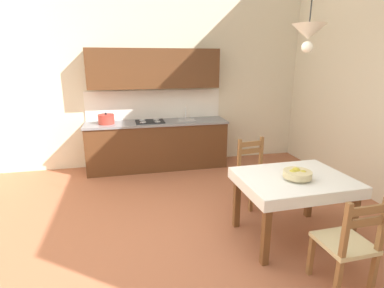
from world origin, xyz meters
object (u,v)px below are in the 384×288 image
(dining_table, at_px, (293,188))
(pendant_lamp, at_px, (309,33))
(kitchen_cabinetry, at_px, (156,123))
(dining_chair_camera_side, at_px, (348,244))
(dining_chair_kitchen_side, at_px, (255,174))
(fruit_bowl, at_px, (297,174))

(dining_table, height_order, pendant_lamp, pendant_lamp)
(kitchen_cabinetry, xyz_separation_m, dining_chair_camera_side, (1.26, -3.58, -0.41))
(kitchen_cabinetry, bearing_deg, dining_chair_camera_side, -70.57)
(kitchen_cabinetry, height_order, dining_chair_kitchen_side, kitchen_cabinetry)
(dining_table, distance_m, dining_chair_kitchen_side, 0.94)
(dining_chair_kitchen_side, bearing_deg, dining_table, -87.87)
(dining_chair_camera_side, relative_size, fruit_bowl, 3.10)
(fruit_bowl, height_order, pendant_lamp, pendant_lamp)
(dining_chair_camera_side, relative_size, pendant_lamp, 1.16)
(dining_chair_camera_side, bearing_deg, kitchen_cabinetry, 109.43)
(dining_chair_kitchen_side, height_order, pendant_lamp, pendant_lamp)
(fruit_bowl, relative_size, pendant_lamp, 0.37)
(kitchen_cabinetry, distance_m, dining_table, 3.01)
(dining_chair_camera_side, height_order, pendant_lamp, pendant_lamp)
(kitchen_cabinetry, xyz_separation_m, fruit_bowl, (1.20, -2.82, -0.04))
(dining_chair_camera_side, xyz_separation_m, fruit_bowl, (-0.06, 0.76, 0.37))
(dining_chair_kitchen_side, xyz_separation_m, pendant_lamp, (-0.00, -0.98, 1.80))
(fruit_bowl, bearing_deg, dining_chair_camera_side, -85.49)
(kitchen_cabinetry, distance_m, pendant_lamp, 3.34)
(fruit_bowl, distance_m, pendant_lamp, 1.43)
(dining_table, height_order, dining_chair_kitchen_side, dining_chair_kitchen_side)
(dining_table, bearing_deg, dining_chair_camera_side, -86.93)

